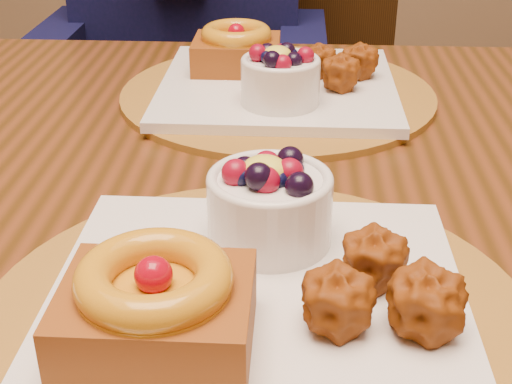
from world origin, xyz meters
TOP-DOWN VIEW (x-y plane):
  - dining_table at (0.09, 0.13)m, footprint 1.60×0.90m
  - place_setting_near at (0.09, -0.09)m, footprint 0.38×0.38m
  - place_setting_far at (0.09, 0.34)m, footprint 0.38×0.38m
  - chair_far at (0.07, 0.82)m, footprint 0.49×0.49m

SIDE VIEW (x-z plane):
  - chair_far at x=0.07m, z-range 0.05..1.03m
  - dining_table at x=0.09m, z-range 0.30..1.06m
  - place_setting_far at x=0.09m, z-range 0.74..0.82m
  - place_setting_near at x=0.09m, z-range 0.74..0.83m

